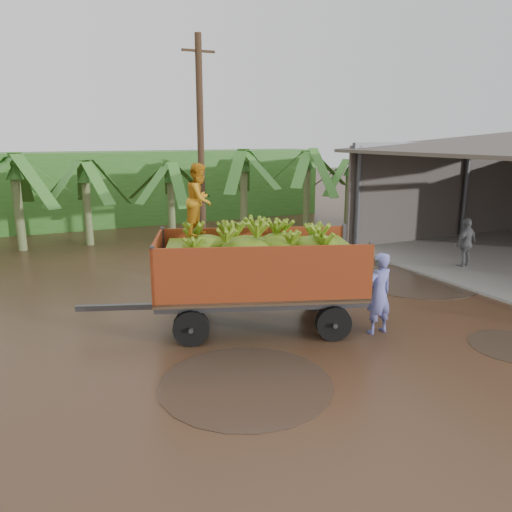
{
  "coord_description": "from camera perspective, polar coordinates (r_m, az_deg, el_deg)",
  "views": [
    {
      "loc": [
        -6.52,
        -9.77,
        4.34
      ],
      "look_at": [
        -1.5,
        0.62,
        1.56
      ],
      "focal_mm": 35.0,
      "sensor_mm": 36.0,
      "label": 1
    }
  ],
  "objects": [
    {
      "name": "ground",
      "position": [
        12.52,
        7.48,
        -6.87
      ],
      "size": [
        100.0,
        100.0,
        0.0
      ],
      "primitive_type": "plane",
      "color": "black",
      "rests_on": "ground"
    },
    {
      "name": "hedge_north",
      "position": [
        26.29,
        -15.92,
        7.48
      ],
      "size": [
        22.0,
        3.0,
        3.6
      ],
      "primitive_type": "cube",
      "color": "#2D661E",
      "rests_on": "ground"
    },
    {
      "name": "banana_trailer",
      "position": [
        11.41,
        0.17,
        -1.35
      ],
      "size": [
        6.46,
        3.73,
        3.77
      ],
      "rotation": [
        0.0,
        0.0,
        -0.36
      ],
      "color": "#BB411A",
      "rests_on": "ground"
    },
    {
      "name": "man_blue",
      "position": [
        11.47,
        13.85,
        -4.18
      ],
      "size": [
        0.7,
        0.48,
        1.86
      ],
      "primitive_type": "imported",
      "rotation": [
        0.0,
        0.0,
        3.2
      ],
      "color": "#676BBB",
      "rests_on": "ground"
    },
    {
      "name": "man_grey",
      "position": [
        18.09,
        22.88,
        1.34
      ],
      "size": [
        1.05,
        0.57,
        1.71
      ],
      "primitive_type": "imported",
      "rotation": [
        0.0,
        0.0,
        3.3
      ],
      "color": "slate",
      "rests_on": "ground"
    },
    {
      "name": "utility_pole",
      "position": [
        18.38,
        -6.33,
        12.22
      ],
      "size": [
        1.2,
        0.24,
        7.78
      ],
      "color": "#47301E",
      "rests_on": "ground"
    },
    {
      "name": "banana_plants",
      "position": [
        16.1,
        -22.07,
        3.6
      ],
      "size": [
        23.63,
        20.52,
        4.06
      ],
      "color": "#2D661E",
      "rests_on": "ground"
    }
  ]
}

